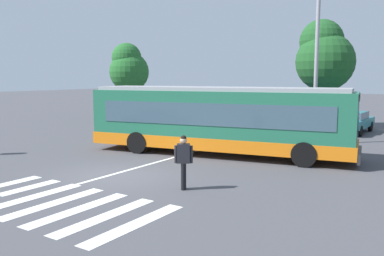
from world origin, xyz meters
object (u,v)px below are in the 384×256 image
(city_transit_bus, at_px, (218,120))
(background_tree_right, at_px, (324,56))
(pedestrian_crossing_street, at_px, (184,159))
(parked_car_blue, at_px, (310,119))
(parked_car_black, at_px, (270,117))
(twin_arm_street_lamp, at_px, (318,26))
(parked_car_teal, at_px, (352,121))
(parked_car_charcoal, at_px, (234,115))
(background_tree_left, at_px, (128,68))
(parked_car_silver, at_px, (205,113))

(city_transit_bus, distance_m, background_tree_right, 13.38)
(pedestrian_crossing_street, height_order, parked_car_blue, pedestrian_crossing_street)
(parked_car_black, bearing_deg, background_tree_right, 39.55)
(city_transit_bus, height_order, twin_arm_street_lamp, twin_arm_street_lamp)
(parked_car_teal, bearing_deg, parked_car_charcoal, -178.03)
(background_tree_left, bearing_deg, twin_arm_street_lamp, -15.57)
(parked_car_silver, xyz_separation_m, parked_car_charcoal, (2.62, -0.22, 0.00))
(parked_car_blue, height_order, parked_car_teal, same)
(parked_car_silver, xyz_separation_m, background_tree_right, (8.33, 2.04, 4.18))
(pedestrian_crossing_street, xyz_separation_m, parked_car_silver, (-9.37, 16.58, -0.20))
(parked_car_black, xyz_separation_m, parked_car_blue, (2.76, 0.17, 0.00))
(parked_car_charcoal, xyz_separation_m, parked_car_blue, (5.58, 0.04, 0.00))
(background_tree_left, distance_m, background_tree_right, 15.68)
(twin_arm_street_lamp, xyz_separation_m, background_tree_right, (-1.77, 7.63, -1.12))
(parked_car_black, relative_size, background_tree_right, 0.62)
(parked_car_charcoal, distance_m, parked_car_teal, 8.16)
(pedestrian_crossing_street, distance_m, parked_car_charcoal, 17.70)
(parked_car_charcoal, bearing_deg, parked_car_teal, 1.97)
(background_tree_right, bearing_deg, pedestrian_crossing_street, -86.82)
(parked_car_charcoal, bearing_deg, city_transit_bus, -65.99)
(pedestrian_crossing_street, height_order, twin_arm_street_lamp, twin_arm_street_lamp)
(parked_car_silver, xyz_separation_m, parked_car_black, (5.44, -0.35, 0.00))
(pedestrian_crossing_street, bearing_deg, background_tree_right, 93.18)
(pedestrian_crossing_street, distance_m, background_tree_right, 19.07)
(city_transit_bus, xyz_separation_m, background_tree_left, (-14.44, 10.08, 2.66))
(parked_car_charcoal, xyz_separation_m, background_tree_right, (5.72, 2.26, 4.18))
(parked_car_charcoal, bearing_deg, pedestrian_crossing_street, -67.58)
(parked_car_blue, relative_size, parked_car_teal, 1.02)
(background_tree_right, bearing_deg, parked_car_teal, -39.02)
(twin_arm_street_lamp, bearing_deg, parked_car_charcoal, 144.39)
(parked_car_charcoal, bearing_deg, background_tree_left, -176.59)
(parked_car_teal, distance_m, twin_arm_street_lamp, 7.77)
(parked_car_teal, bearing_deg, background_tree_right, 140.98)
(parked_car_blue, bearing_deg, background_tree_left, -177.68)
(parked_car_blue, bearing_deg, background_tree_right, 86.51)
(city_transit_bus, height_order, parked_car_teal, city_transit_bus)
(city_transit_bus, distance_m, parked_car_black, 10.74)
(parked_car_blue, bearing_deg, parked_car_silver, 178.75)
(parked_car_blue, bearing_deg, parked_car_charcoal, -179.57)
(background_tree_left, xyz_separation_m, background_tree_right, (15.40, 2.84, 0.70))
(city_transit_bus, relative_size, parked_car_black, 2.64)
(parked_car_black, bearing_deg, parked_car_teal, 4.37)
(parked_car_teal, xyz_separation_m, twin_arm_street_lamp, (-0.67, -5.65, 5.29))
(parked_car_blue, distance_m, background_tree_left, 15.67)
(twin_arm_street_lamp, bearing_deg, pedestrian_crossing_street, -93.86)
(twin_arm_street_lamp, height_order, background_tree_left, twin_arm_street_lamp)
(pedestrian_crossing_street, distance_m, background_tree_left, 23.02)
(background_tree_left, bearing_deg, parked_car_black, 2.06)
(parked_car_blue, height_order, twin_arm_street_lamp, twin_arm_street_lamp)
(parked_car_blue, bearing_deg, pedestrian_crossing_street, -85.92)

